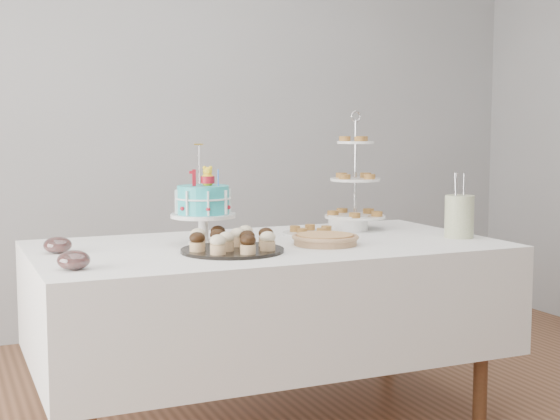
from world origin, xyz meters
name	(u,v)px	position (x,y,z in m)	size (l,w,h in m)	color
walls	(299,101)	(0.00, 0.00, 1.35)	(5.04, 4.04, 2.70)	#989B9D
table	(268,297)	(0.00, 0.30, 0.54)	(1.92, 1.02, 0.77)	white
birthday_cake	(203,217)	(-0.25, 0.39, 0.88)	(0.27, 0.27, 0.42)	white
cupcake_tray	(232,241)	(-0.21, 0.15, 0.81)	(0.40, 0.40, 0.09)	black
pie	(325,239)	(0.20, 0.17, 0.79)	(0.28, 0.28, 0.04)	tan
tiered_stand	(355,180)	(0.55, 0.56, 1.00)	(0.29, 0.29, 0.56)	silver
plate_stack	(348,223)	(0.51, 0.54, 0.81)	(0.19, 0.19, 0.07)	white
pastry_plate	(311,231)	(0.28, 0.46, 0.79)	(0.26, 0.26, 0.04)	white
jam_bowl_a	(74,260)	(-0.84, 0.01, 0.80)	(0.11, 0.11, 0.07)	silver
jam_bowl_b	(58,245)	(-0.84, 0.40, 0.80)	(0.11, 0.11, 0.06)	silver
utensil_pitcher	(459,215)	(0.84, 0.13, 0.87)	(0.13, 0.13, 0.28)	#EFE8CE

